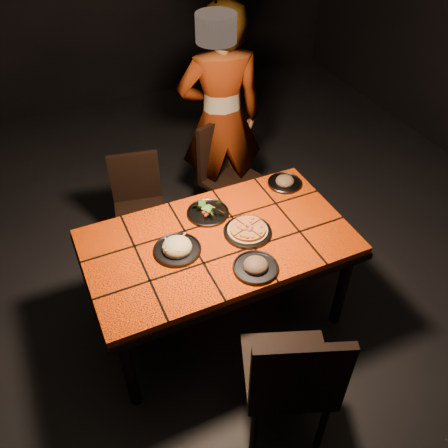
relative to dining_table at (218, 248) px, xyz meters
name	(u,v)px	position (x,y,z in m)	size (l,w,h in m)	color
room_shell	(217,130)	(0.00, 0.00, 0.83)	(6.04, 7.04, 3.08)	black
dining_table	(218,248)	(0.00, 0.00, 0.00)	(1.62, 0.92, 0.75)	#FF4A08
chair_near	(292,378)	(0.00, -0.90, -0.09)	(0.59, 0.59, 1.01)	black
chair_far_left	(138,200)	(-0.26, 0.91, -0.20)	(0.44, 0.44, 0.82)	black
chair_far_right	(227,170)	(0.48, 0.91, -0.14)	(0.54, 0.54, 0.93)	black
diner	(221,120)	(0.50, 1.06, 0.22)	(0.65, 0.43, 1.79)	brown
pendant_lamp	(216,23)	(0.00, 0.00, 1.35)	(0.18, 0.18, 1.06)	black
plate_pizza	(248,231)	(0.18, -0.03, 0.10)	(0.31, 0.31, 0.04)	#38383D
plate_pasta	(177,248)	(-0.26, 0.01, 0.10)	(0.28, 0.28, 0.09)	#38383D
plate_salad	(208,211)	(0.03, 0.24, 0.10)	(0.27, 0.27, 0.07)	#38383D
plate_mushroom_a	(256,266)	(0.09, -0.31, 0.10)	(0.26, 0.26, 0.09)	#38383D
plate_mushroom_b	(285,182)	(0.64, 0.31, 0.10)	(0.24, 0.24, 0.08)	#38383D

